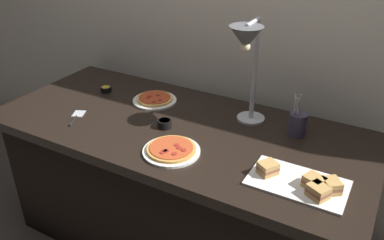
{
  "coord_description": "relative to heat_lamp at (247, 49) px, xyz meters",
  "views": [
    {
      "loc": [
        0.91,
        -1.47,
        1.72
      ],
      "look_at": [
        0.08,
        0.0,
        0.81
      ],
      "focal_mm": 37.13,
      "sensor_mm": 36.0,
      "label": 1
    }
  ],
  "objects": [
    {
      "name": "heat_lamp",
      "position": [
        0.0,
        0.0,
        0.0
      ],
      "size": [
        0.15,
        0.29,
        0.52
      ],
      "color": "#B7BABF",
      "rests_on": "buffet_table"
    },
    {
      "name": "ground_plane",
      "position": [
        -0.3,
        -0.12,
        -1.17
      ],
      "size": [
        8.0,
        8.0,
        0.0
      ],
      "primitive_type": "plane",
      "color": "#4C443D"
    },
    {
      "name": "pizza_plate_front",
      "position": [
        -0.19,
        -0.35,
        -0.39
      ],
      "size": [
        0.26,
        0.26,
        0.03
      ],
      "color": "white",
      "rests_on": "buffet_table"
    },
    {
      "name": "back_wall",
      "position": [
        -0.3,
        0.38,
        0.03
      ],
      "size": [
        4.4,
        0.04,
        2.4
      ],
      "primitive_type": "cube",
      "color": "beige",
      "rests_on": "ground_plane"
    },
    {
      "name": "serving_spatula",
      "position": [
        -0.79,
        -0.31,
        -0.4
      ],
      "size": [
        0.1,
        0.17,
        0.01
      ],
      "color": "#B7BABF",
      "rests_on": "buffet_table"
    },
    {
      "name": "sauce_cup_far",
      "position": [
        -0.34,
        -0.17,
        -0.38
      ],
      "size": [
        0.07,
        0.07,
        0.04
      ],
      "color": "black",
      "rests_on": "buffet_table"
    },
    {
      "name": "utensil_holder",
      "position": [
        0.25,
        0.08,
        -0.35
      ],
      "size": [
        0.08,
        0.08,
        0.21
      ],
      "color": "#383347",
      "rests_on": "buffet_table"
    },
    {
      "name": "sandwich_platter",
      "position": [
        0.38,
        -0.31,
        -0.39
      ],
      "size": [
        0.38,
        0.22,
        0.06
      ],
      "color": "white",
      "rests_on": "buffet_table"
    },
    {
      "name": "sauce_cup_near",
      "position": [
        -0.87,
        0.02,
        -0.39
      ],
      "size": [
        0.06,
        0.06,
        0.03
      ],
      "color": "black",
      "rests_on": "buffet_table"
    },
    {
      "name": "pizza_plate_center",
      "position": [
        -0.54,
        0.05,
        -0.39
      ],
      "size": [
        0.24,
        0.24,
        0.03
      ],
      "color": "white",
      "rests_on": "buffet_table"
    },
    {
      "name": "buffet_table",
      "position": [
        -0.3,
        -0.12,
        -0.78
      ],
      "size": [
        1.9,
        0.84,
        0.76
      ],
      "color": "black",
      "rests_on": "ground_plane"
    }
  ]
}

